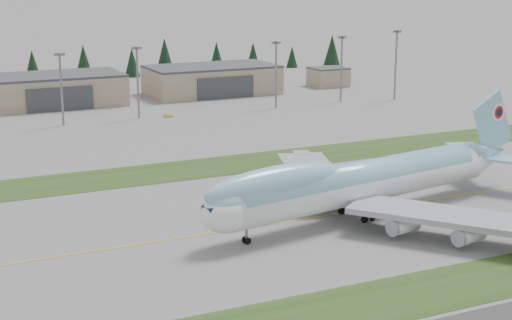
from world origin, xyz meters
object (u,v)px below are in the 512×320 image
hangar_center (52,90)px  service_vehicle_b (168,117)px  boeing_747_freighter (361,181)px  hangar_right (212,80)px  service_vehicle_c (259,95)px

hangar_center → service_vehicle_b: size_ratio=14.78×
boeing_747_freighter → service_vehicle_b: 114.45m
hangar_right → service_vehicle_b: size_ratio=14.78×
hangar_center → service_vehicle_b: hangar_center is taller
boeing_747_freighter → service_vehicle_c: boeing_747_freighter is taller
boeing_747_freighter → hangar_center: boeing_747_freighter is taller
boeing_747_freighter → hangar_right: size_ratio=1.69×
boeing_747_freighter → hangar_center: (-28.02, 152.93, -1.62)m
hangar_right → boeing_747_freighter: bearing=-101.8°
boeing_747_freighter → service_vehicle_c: size_ratio=21.96×
hangar_right → service_vehicle_b: bearing=-128.7°
service_vehicle_b → hangar_right: bearing=-35.2°
hangar_center → service_vehicle_b: bearing=-53.2°
boeing_747_freighter → service_vehicle_c: bearing=62.1°
hangar_center → boeing_747_freighter: bearing=-79.6°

